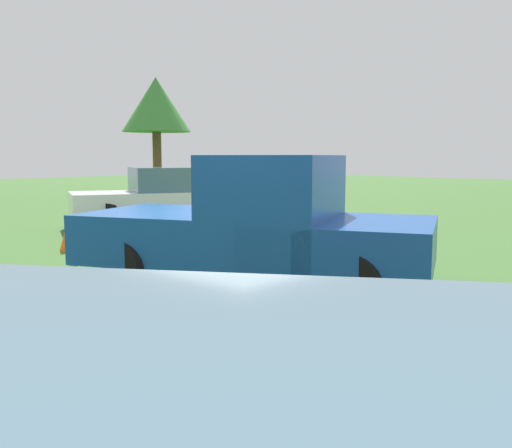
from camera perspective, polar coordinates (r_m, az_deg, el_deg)
The scene contains 5 objects.
ground_plane at distance 7.61m, azimuth -1.48°, elevation -6.67°, with size 80.00×80.00×0.00m, color #3D662D.
pickup_truck at distance 7.34m, azimuth 0.85°, elevation 0.13°, with size 4.90×3.62×1.79m.
sedan_far at distance 14.55m, azimuth -9.10°, elevation 2.52°, with size 3.49×4.81×1.50m.
tree_far_center at distance 24.30m, azimuth -10.04°, elevation 11.67°, with size 2.84×2.84×5.04m.
traffic_cone at distance 11.29m, azimuth -18.45°, elevation -1.17°, with size 0.32×0.32×0.55m, color orange.
Camera 1 is at (5.18, -5.29, 1.78)m, focal length 39.65 mm.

